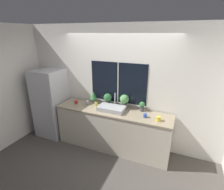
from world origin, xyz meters
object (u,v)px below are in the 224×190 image
at_px(sink, 111,108).
at_px(potted_plant_far_right, 142,106).
at_px(refrigerator, 51,103).
at_px(potted_plant_center_left, 108,98).
at_px(soap_bottle, 96,104).
at_px(potted_plant_center_right, 124,100).
at_px(mug_blue, 145,116).
at_px(potted_plant_far_left, 93,96).
at_px(mug_red, 76,102).
at_px(mug_grey, 87,103).
at_px(mug_yellow, 158,119).

xyz_separation_m(sink, potted_plant_far_right, (0.61, 0.22, 0.07)).
relative_size(refrigerator, potted_plant_center_left, 5.97).
bearing_deg(soap_bottle, potted_plant_center_right, 19.45).
bearing_deg(mug_blue, potted_plant_center_left, 163.86).
relative_size(potted_plant_center_left, potted_plant_far_right, 1.36).
relative_size(soap_bottle, mug_blue, 2.12).
distance_m(potted_plant_center_left, mug_blue, 0.97).
distance_m(potted_plant_far_left, mug_red, 0.42).
relative_size(potted_plant_center_right, soap_bottle, 1.85).
bearing_deg(potted_plant_center_left, mug_blue, -16.14).
xyz_separation_m(soap_bottle, mug_grey, (-0.28, 0.06, -0.02)).
xyz_separation_m(sink, soap_bottle, (-0.38, 0.02, 0.02)).
bearing_deg(potted_plant_center_left, sink, -49.80).
distance_m(potted_plant_center_left, mug_red, 0.76).
xyz_separation_m(potted_plant_center_left, mug_red, (-0.72, -0.20, -0.13)).
xyz_separation_m(potted_plant_far_left, soap_bottle, (0.18, -0.21, -0.09)).
bearing_deg(potted_plant_center_right, mug_blue, -26.98).
relative_size(potted_plant_center_left, potted_plant_center_right, 0.91).
bearing_deg(potted_plant_center_right, mug_red, -169.93).
bearing_deg(sink, potted_plant_center_right, 46.46).
height_order(potted_plant_far_left, mug_blue, potted_plant_far_left).
bearing_deg(mug_red, mug_blue, -2.39).
distance_m(potted_plant_center_left, potted_plant_far_right, 0.80).
height_order(refrigerator, potted_plant_center_left, refrigerator).
bearing_deg(mug_yellow, mug_grey, 174.27).
relative_size(potted_plant_far_left, mug_red, 3.56).
xyz_separation_m(refrigerator, soap_bottle, (1.27, 0.02, 0.16)).
distance_m(refrigerator, sink, 1.65).
height_order(mug_blue, mug_red, same).
bearing_deg(mug_grey, potted_plant_far_right, 6.47).
relative_size(sink, potted_plant_center_right, 1.84).
height_order(refrigerator, mug_grey, refrigerator).
bearing_deg(mug_red, refrigerator, -177.74).
bearing_deg(potted_plant_far_left, sink, -21.81).
xyz_separation_m(potted_plant_center_left, mug_yellow, (1.19, -0.31, -0.12)).
height_order(sink, mug_red, sink).
distance_m(potted_plant_far_right, soap_bottle, 1.01).
xyz_separation_m(refrigerator, mug_blue, (2.38, -0.04, 0.13)).
height_order(potted_plant_far_left, mug_yellow, potted_plant_far_left).
bearing_deg(sink, potted_plant_center_left, 130.20).
distance_m(soap_bottle, mug_blue, 1.12).
xyz_separation_m(potted_plant_far_left, potted_plant_far_right, (1.16, 0.00, -0.05)).
distance_m(mug_red, mug_grey, 0.26).
bearing_deg(potted_plant_far_right, mug_red, -172.52).
relative_size(sink, potted_plant_far_left, 2.02).
bearing_deg(mug_yellow, refrigerator, 178.25).
bearing_deg(refrigerator, mug_red, 2.26).
xyz_separation_m(sink, potted_plant_far_left, (-0.56, 0.22, 0.12)).
distance_m(potted_plant_far_right, mug_yellow, 0.51).
xyz_separation_m(sink, mug_red, (-0.91, 0.02, -0.01)).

